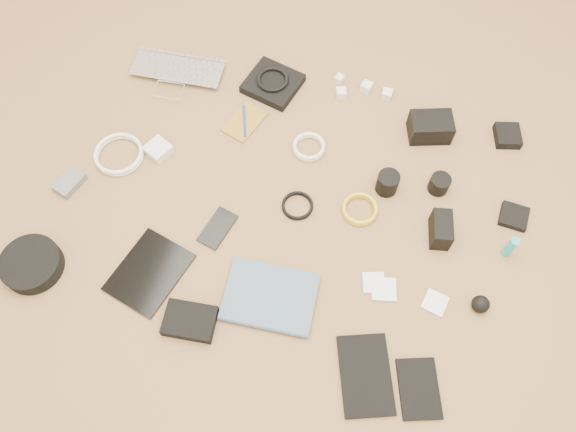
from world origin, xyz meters
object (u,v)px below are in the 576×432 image
(phone, at_px, (218,228))
(paperback, at_px, (262,329))
(tablet, at_px, (149,272))
(laptop, at_px, (174,79))
(dslr_camera, at_px, (430,127))
(headphone_case, at_px, (32,264))

(phone, distance_m, paperback, 0.34)
(paperback, bearing_deg, tablet, 74.91)
(laptop, bearing_deg, dslr_camera, -2.65)
(laptop, xyz_separation_m, dslr_camera, (0.88, 0.05, 0.03))
(dslr_camera, bearing_deg, phone, -154.48)
(dslr_camera, height_order, paperback, dslr_camera)
(headphone_case, relative_size, paperback, 0.69)
(tablet, height_order, headphone_case, headphone_case)
(laptop, bearing_deg, phone, -60.37)
(tablet, bearing_deg, phone, 67.39)
(laptop, relative_size, dslr_camera, 2.37)
(dslr_camera, xyz_separation_m, paperback, (-0.31, -0.79, -0.03))
(phone, bearing_deg, dslr_camera, 56.81)
(dslr_camera, xyz_separation_m, tablet, (-0.67, -0.73, -0.03))
(tablet, distance_m, headphone_case, 0.34)
(paperback, bearing_deg, headphone_case, 86.46)
(phone, bearing_deg, laptop, 137.26)
(headphone_case, bearing_deg, dslr_camera, 39.14)
(tablet, bearing_deg, headphone_case, -152.39)
(laptop, relative_size, tablet, 1.41)
(dslr_camera, xyz_separation_m, headphone_case, (-1.00, -0.81, -0.01))
(dslr_camera, height_order, headphone_case, dslr_camera)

